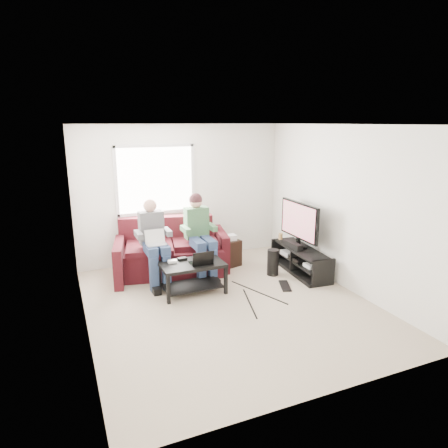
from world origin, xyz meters
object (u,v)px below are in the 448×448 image
Objects in this scene: tv_stand at (300,262)px; end_table at (230,252)px; coffee_table at (192,270)px; tv at (299,222)px; sofa at (172,253)px; subwoofer at (273,262)px.

tv_stand is 2.38× the size of end_table.
end_table reaches higher than coffee_table.
tv is 1.85× the size of end_table.
end_table is (-1.01, 0.75, -0.65)m from tv.
end_table is (1.04, 0.90, -0.10)m from coffee_table.
tv reaches higher than tv_stand.
tv_stand is at bearing -88.53° from tv.
end_table is at bearing 143.45° from tv.
end_table is at bearing -5.49° from sofa.
coffee_table reaches higher than tv_stand.
tv_stand is at bearing 1.34° from coffee_table.
sofa is 1.57× the size of tv_stand.
subwoofer is at bearing -179.97° from tv.
sofa is 1.00m from coffee_table.
subwoofer is 0.90m from end_table.
subwoofer is (-0.51, 0.10, 0.03)m from tv_stand.
sofa is 2.25× the size of coffee_table.
tv_stand is 0.72m from tv.
subwoofer is (1.55, 0.15, -0.13)m from coffee_table.
tv reaches higher than end_table.
subwoofer is (1.59, -0.85, -0.11)m from sofa.
coffee_table is 0.90× the size of tv.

